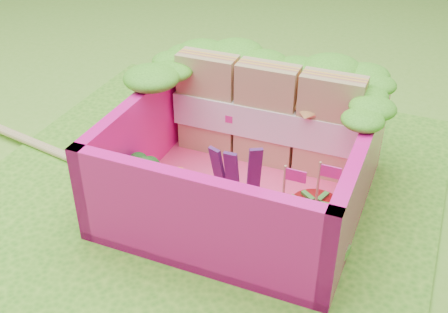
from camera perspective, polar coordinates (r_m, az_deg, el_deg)
ground at (r=3.35m, az=-1.42°, el=-2.95°), size 14.00×14.00×0.00m
placemat at (r=3.34m, az=-1.43°, el=-2.75°), size 2.60×2.60×0.03m
bento_floor at (r=3.19m, az=2.00°, el=-3.84°), size 1.30×1.30×0.05m
bento_box at (r=3.04m, az=2.09°, el=-0.08°), size 1.30×1.30×0.55m
lettuce_ruffle at (r=3.25m, az=5.05°, el=8.83°), size 1.43×0.77×0.11m
sandwich_stack at (r=3.28m, az=4.39°, el=4.16°), size 1.12×0.18×0.62m
broccoli at (r=3.04m, az=-8.57°, el=-1.47°), size 0.32×0.32×0.26m
carrot_sticks at (r=2.95m, az=-4.96°, el=-3.73°), size 0.10×0.11×0.26m
purple_wedges at (r=2.95m, az=1.17°, el=-2.06°), size 0.24×0.12×0.38m
strawberry_left at (r=2.76m, az=5.83°, el=-6.94°), size 0.23×0.23×0.47m
strawberry_right at (r=2.78m, az=9.09°, el=-6.69°), size 0.25×0.25×0.49m
snap_peas at (r=2.83m, az=6.40°, el=-8.36°), size 0.58×0.31×0.05m
chopsticks at (r=3.73m, az=-16.95°, el=0.54°), size 2.48×0.49×0.04m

